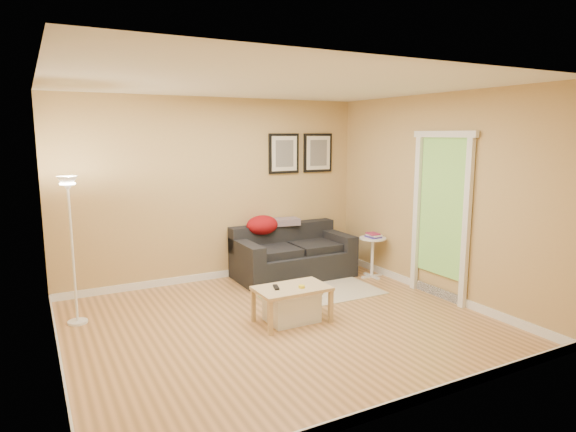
% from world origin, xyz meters
% --- Properties ---
extents(floor, '(4.50, 4.50, 0.00)m').
position_xyz_m(floor, '(0.00, 0.00, 0.00)').
color(floor, tan).
rests_on(floor, ground).
extents(ceiling, '(4.50, 4.50, 0.00)m').
position_xyz_m(ceiling, '(0.00, 0.00, 2.60)').
color(ceiling, white).
rests_on(ceiling, wall_back).
extents(wall_back, '(4.50, 0.00, 4.50)m').
position_xyz_m(wall_back, '(0.00, 2.00, 1.30)').
color(wall_back, tan).
rests_on(wall_back, ground).
extents(wall_front, '(4.50, 0.00, 4.50)m').
position_xyz_m(wall_front, '(0.00, -2.00, 1.30)').
color(wall_front, tan).
rests_on(wall_front, ground).
extents(wall_left, '(0.00, 4.00, 4.00)m').
position_xyz_m(wall_left, '(-2.25, 0.00, 1.30)').
color(wall_left, tan).
rests_on(wall_left, ground).
extents(wall_right, '(0.00, 4.00, 4.00)m').
position_xyz_m(wall_right, '(2.25, 0.00, 1.30)').
color(wall_right, tan).
rests_on(wall_right, ground).
extents(baseboard_back, '(4.50, 0.02, 0.10)m').
position_xyz_m(baseboard_back, '(0.00, 1.99, 0.05)').
color(baseboard_back, white).
rests_on(baseboard_back, ground).
extents(baseboard_front, '(4.50, 0.02, 0.10)m').
position_xyz_m(baseboard_front, '(0.00, -1.99, 0.05)').
color(baseboard_front, white).
rests_on(baseboard_front, ground).
extents(baseboard_left, '(0.02, 4.00, 0.10)m').
position_xyz_m(baseboard_left, '(-2.24, 0.00, 0.05)').
color(baseboard_left, white).
rests_on(baseboard_left, ground).
extents(baseboard_right, '(0.02, 4.00, 0.10)m').
position_xyz_m(baseboard_right, '(2.24, 0.00, 0.05)').
color(baseboard_right, white).
rests_on(baseboard_right, ground).
extents(sofa, '(1.70, 0.90, 0.75)m').
position_xyz_m(sofa, '(1.00, 1.53, 0.38)').
color(sofa, black).
rests_on(sofa, ground).
extents(red_throw, '(0.48, 0.36, 0.28)m').
position_xyz_m(red_throw, '(0.63, 1.79, 0.77)').
color(red_throw, maroon).
rests_on(red_throw, sofa).
extents(plaid_throw, '(0.45, 0.32, 0.10)m').
position_xyz_m(plaid_throw, '(1.03, 1.84, 0.78)').
color(plaid_throw, '#A67461').
rests_on(plaid_throw, sofa).
extents(framed_print_left, '(0.50, 0.04, 0.60)m').
position_xyz_m(framed_print_left, '(1.08, 1.98, 1.80)').
color(framed_print_left, black).
rests_on(framed_print_left, wall_back).
extents(framed_print_right, '(0.50, 0.04, 0.60)m').
position_xyz_m(framed_print_right, '(1.68, 1.98, 1.80)').
color(framed_print_right, black).
rests_on(framed_print_right, wall_back).
extents(area_rug, '(1.25, 0.85, 0.01)m').
position_xyz_m(area_rug, '(1.12, 0.66, 0.01)').
color(area_rug, beige).
rests_on(area_rug, ground).
extents(green_runner, '(0.70, 0.50, 0.01)m').
position_xyz_m(green_runner, '(0.51, 0.71, 0.01)').
color(green_runner, '#668C4C').
rests_on(green_runner, ground).
extents(coffee_table, '(0.90, 0.65, 0.41)m').
position_xyz_m(coffee_table, '(0.14, -0.02, 0.20)').
color(coffee_table, tan).
rests_on(coffee_table, ground).
extents(remote_control, '(0.09, 0.17, 0.02)m').
position_xyz_m(remote_control, '(-0.04, 0.03, 0.42)').
color(remote_control, black).
rests_on(remote_control, coffee_table).
extents(tape_roll, '(0.07, 0.07, 0.03)m').
position_xyz_m(tape_roll, '(0.21, -0.10, 0.42)').
color(tape_roll, yellow).
rests_on(tape_roll, coffee_table).
extents(storage_bin, '(0.57, 0.42, 0.35)m').
position_xyz_m(storage_bin, '(0.15, 0.01, 0.18)').
color(storage_bin, white).
rests_on(storage_bin, ground).
extents(side_table, '(0.39, 0.39, 0.60)m').
position_xyz_m(side_table, '(2.02, 0.97, 0.30)').
color(side_table, white).
rests_on(side_table, ground).
extents(book_stack, '(0.22, 0.26, 0.07)m').
position_xyz_m(book_stack, '(2.03, 0.98, 0.63)').
color(book_stack, '#3D2F8E').
rests_on(book_stack, side_table).
extents(floor_lamp, '(0.21, 0.21, 1.66)m').
position_xyz_m(floor_lamp, '(-2.00, 1.08, 0.78)').
color(floor_lamp, white).
rests_on(floor_lamp, ground).
extents(doorway, '(0.12, 1.01, 2.13)m').
position_xyz_m(doorway, '(2.20, -0.15, 1.02)').
color(doorway, white).
rests_on(doorway, ground).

